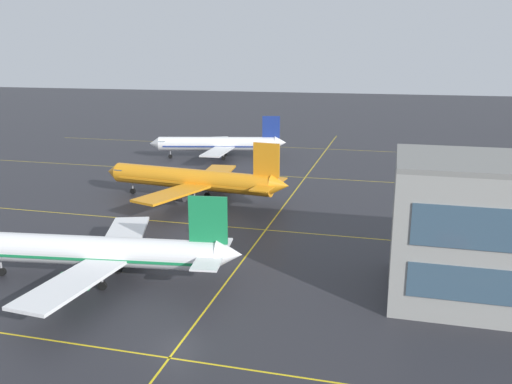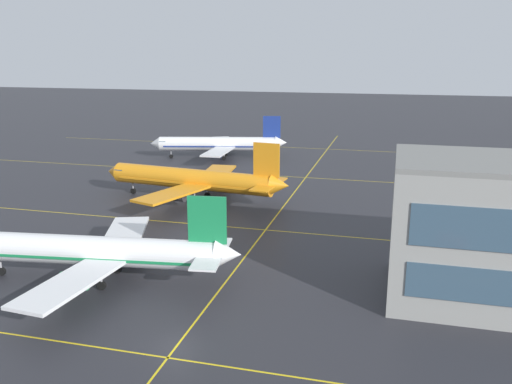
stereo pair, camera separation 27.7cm
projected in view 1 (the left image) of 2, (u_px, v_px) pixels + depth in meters
The scene contains 5 objects.
ground_plane at pixel (179, 346), 45.94m from camera, with size 600.00×600.00×0.00m, color #28282D.
airliner_front_gate at pixel (98, 252), 58.11m from camera, with size 32.29×27.63×10.04m.
airliner_second_row at pixel (194, 180), 90.07m from camera, with size 34.28×29.35×10.65m.
airliner_third_row at pixel (219, 144), 126.32m from camera, with size 32.06×27.27×10.06m.
taxiway_markings at pixel (289, 199), 91.80m from camera, with size 155.01×149.47×0.01m.
Camera 1 is at (16.73, -38.15, 24.33)m, focal length 37.63 mm.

